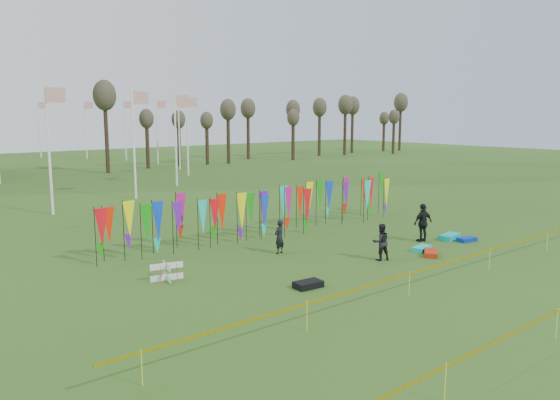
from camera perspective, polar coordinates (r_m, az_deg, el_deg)
ground at (r=22.54m, az=11.43°, el=-7.09°), size 160.00×160.00×0.00m
banner_row at (r=27.86m, az=-0.65°, el=-0.52°), size 18.64×0.64×2.45m
caution_tape_near at (r=20.68m, az=16.67°, el=-6.52°), size 26.00×0.02×0.90m
tree_line at (r=75.55m, az=1.07°, el=9.01°), size 53.92×1.92×7.84m
box_kite at (r=20.95m, az=-11.74°, el=-7.34°), size 0.63×0.63×0.70m
person_left at (r=24.31m, az=-0.07°, el=-3.87°), size 0.64×0.53×1.52m
person_mid at (r=23.61m, az=10.49°, el=-4.34°), size 0.89×0.73×1.58m
person_right at (r=27.42m, az=14.71°, el=-2.31°), size 1.19×0.79×1.88m
kite_bag_turquoise at (r=25.77m, az=14.57°, el=-4.92°), size 1.12×0.71×0.21m
kite_bag_blue at (r=28.24m, az=18.94°, el=-3.92°), size 1.02×0.65×0.20m
kite_bag_red at (r=25.03m, az=15.48°, el=-5.36°), size 1.27×1.13×0.22m
kite_bag_black at (r=19.84m, az=2.96°, el=-8.79°), size 1.07×0.68×0.24m
kite_bag_teal at (r=28.49m, az=17.30°, el=-3.68°), size 1.38×0.84×0.25m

